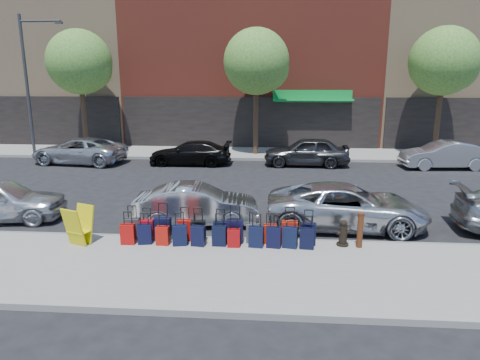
# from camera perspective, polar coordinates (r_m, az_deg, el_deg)

# --- Properties ---
(ground) EXTENTS (120.00, 120.00, 0.00)m
(ground) POSITION_cam_1_polar(r_m,az_deg,el_deg) (16.74, -0.87, -2.57)
(ground) COLOR black
(ground) RESTS_ON ground
(sidewalk_near) EXTENTS (60.00, 4.00, 0.15)m
(sidewalk_near) POSITION_cam_1_polar(r_m,az_deg,el_deg) (10.66, -3.99, -11.91)
(sidewalk_near) COLOR gray
(sidewalk_near) RESTS_ON ground
(sidewalk_far) EXTENTS (60.00, 4.00, 0.15)m
(sidewalk_far) POSITION_cam_1_polar(r_m,az_deg,el_deg) (26.45, 1.03, 3.60)
(sidewalk_far) COLOR gray
(sidewalk_far) RESTS_ON ground
(curb_near) EXTENTS (60.00, 0.08, 0.15)m
(curb_near) POSITION_cam_1_polar(r_m,az_deg,el_deg) (12.49, -2.68, -7.95)
(curb_near) COLOR gray
(curb_near) RESTS_ON ground
(curb_far) EXTENTS (60.00, 0.08, 0.15)m
(curb_far) POSITION_cam_1_polar(r_m,az_deg,el_deg) (24.47, 0.77, 2.79)
(curb_far) COLOR gray
(curb_far) RESTS_ON ground
(building_left) EXTENTS (15.00, 12.12, 16.00)m
(building_left) POSITION_cam_1_polar(r_m,az_deg,el_deg) (38.35, -24.04, 17.44)
(building_left) COLOR tan
(building_left) RESTS_ON ground
(building_center) EXTENTS (17.00, 12.85, 20.00)m
(building_center) POSITION_cam_1_polar(r_m,az_deg,el_deg) (34.45, 1.90, 22.46)
(building_center) COLOR maroon
(building_center) RESTS_ON ground
(building_right) EXTENTS (15.00, 12.12, 18.00)m
(building_right) POSITION_cam_1_polar(r_m,az_deg,el_deg) (37.25, 28.82, 18.66)
(building_right) COLOR tan
(building_right) RESTS_ON ground
(tree_left) EXTENTS (3.80, 3.80, 7.27)m
(tree_left) POSITION_cam_1_polar(r_m,az_deg,el_deg) (27.91, -20.33, 14.32)
(tree_left) COLOR black
(tree_left) RESTS_ON sidewalk_far
(tree_center) EXTENTS (3.80, 3.80, 7.27)m
(tree_center) POSITION_cam_1_polar(r_m,az_deg,el_deg) (25.54, 2.51, 15.26)
(tree_center) COLOR black
(tree_center) RESTS_ON sidewalk_far
(tree_right) EXTENTS (3.80, 3.80, 7.27)m
(tree_right) POSITION_cam_1_polar(r_m,az_deg,el_deg) (27.31, 25.82, 13.86)
(tree_right) COLOR black
(tree_right) RESTS_ON sidewalk_far
(streetlight) EXTENTS (2.59, 0.18, 8.00)m
(streetlight) POSITION_cam_1_polar(r_m,az_deg,el_deg) (28.60, -26.28, 12.23)
(streetlight) COLOR #333338
(streetlight) RESTS_ON sidewalk_far
(suitcase_front_0) EXTENTS (0.43, 0.26, 0.98)m
(suitcase_front_0) POSITION_cam_1_polar(r_m,az_deg,el_deg) (12.62, -14.14, -6.28)
(suitcase_front_0) COLOR #35363A
(suitcase_front_0) RESTS_ON sidewalk_near
(suitcase_front_1) EXTENTS (0.39, 0.23, 0.93)m
(suitcase_front_1) POSITION_cam_1_polar(r_m,az_deg,el_deg) (12.48, -12.30, -6.48)
(suitcase_front_1) COLOR #AA0A17
(suitcase_front_1) RESTS_ON sidewalk_near
(suitcase_front_2) EXTENTS (0.45, 0.26, 1.08)m
(suitcase_front_2) POSITION_cam_1_polar(r_m,az_deg,el_deg) (12.34, -10.23, -6.38)
(suitcase_front_2) COLOR black
(suitcase_front_2) RESTS_ON sidewalk_near
(suitcase_front_3) EXTENTS (0.41, 0.24, 0.97)m
(suitcase_front_3) POSITION_cam_1_polar(r_m,az_deg,el_deg) (12.25, -7.34, -6.61)
(suitcase_front_3) COLOR #AE110B
(suitcase_front_3) RESTS_ON sidewalk_near
(suitcase_front_4) EXTENTS (0.41, 0.24, 0.97)m
(suitcase_front_4) POSITION_cam_1_polar(r_m,az_deg,el_deg) (12.11, -5.60, -6.78)
(suitcase_front_4) COLOR black
(suitcase_front_4) RESTS_ON sidewalk_near
(suitcase_front_5) EXTENTS (0.43, 0.29, 0.95)m
(suitcase_front_5) POSITION_cam_1_polar(r_m,az_deg,el_deg) (12.03, -2.58, -6.90)
(suitcase_front_5) COLOR black
(suitcase_front_5) RESTS_ON sidewalk_near
(suitcase_front_6) EXTENTS (0.45, 0.26, 1.08)m
(suitcase_front_6) POSITION_cam_1_polar(r_m,az_deg,el_deg) (11.96, -0.68, -6.81)
(suitcase_front_6) COLOR black
(suitcase_front_6) RESTS_ON sidewalk_near
(suitcase_front_7) EXTENTS (0.37, 0.22, 0.88)m
(suitcase_front_7) POSITION_cam_1_polar(r_m,az_deg,el_deg) (11.99, 1.74, -7.10)
(suitcase_front_7) COLOR #414146
(suitcase_front_7) RESTS_ON sidewalk_near
(suitcase_front_8) EXTENTS (0.36, 0.20, 0.87)m
(suitcase_front_8) POSITION_cam_1_polar(r_m,az_deg,el_deg) (11.97, 4.04, -7.17)
(suitcase_front_8) COLOR #A71B0A
(suitcase_front_8) RESTS_ON sidewalk_near
(suitcase_front_9) EXTENTS (0.44, 0.24, 1.05)m
(suitcase_front_9) POSITION_cam_1_polar(r_m,az_deg,el_deg) (11.94, 6.60, -6.98)
(suitcase_front_9) COLOR #A71A0A
(suitcase_front_9) RESTS_ON sidewalk_near
(suitcase_front_10) EXTENTS (0.41, 0.23, 0.98)m
(suitcase_front_10) POSITION_cam_1_polar(r_m,az_deg,el_deg) (11.99, 9.07, -7.09)
(suitcase_front_10) COLOR black
(suitcase_front_10) RESTS_ON sidewalk_near
(suitcase_back_0) EXTENTS (0.39, 0.24, 0.92)m
(suitcase_back_0) POSITION_cam_1_polar(r_m,az_deg,el_deg) (12.28, -14.71, -6.98)
(suitcase_back_0) COLOR #A60D0A
(suitcase_back_0) RESTS_ON sidewalk_near
(suitcase_back_1) EXTENTS (0.41, 0.28, 0.89)m
(suitcase_back_1) POSITION_cam_1_polar(r_m,az_deg,el_deg) (12.19, -12.58, -7.06)
(suitcase_back_1) COLOR black
(suitcase_back_1) RESTS_ON sidewalk_near
(suitcase_back_2) EXTENTS (0.37, 0.23, 0.85)m
(suitcase_back_2) POSITION_cam_1_polar(r_m,az_deg,el_deg) (12.02, -10.27, -7.30)
(suitcase_back_2) COLOR #AB130B
(suitcase_back_2) RESTS_ON sidewalk_near
(suitcase_back_3) EXTENTS (0.43, 0.30, 0.93)m
(suitcase_back_3) POSITION_cam_1_polar(r_m,az_deg,el_deg) (11.92, -8.03, -7.27)
(suitcase_back_3) COLOR black
(suitcase_back_3) RESTS_ON sidewalk_near
(suitcase_back_4) EXTENTS (0.41, 0.27, 0.91)m
(suitcase_back_4) POSITION_cam_1_polar(r_m,az_deg,el_deg) (11.83, -5.58, -7.40)
(suitcase_back_4) COLOR black
(suitcase_back_4) RESTS_ON sidewalk_near
(suitcase_back_5) EXTENTS (0.38, 0.23, 0.90)m
(suitcase_back_5) POSITION_cam_1_polar(r_m,az_deg,el_deg) (11.79, -2.79, -7.42)
(suitcase_back_5) COLOR black
(suitcase_back_5) RESTS_ON sidewalk_near
(suitcase_back_6) EXTENTS (0.34, 0.20, 0.82)m
(suitcase_back_6) POSITION_cam_1_polar(r_m,az_deg,el_deg) (11.70, -0.84, -7.72)
(suitcase_back_6) COLOR #98090C
(suitcase_back_6) RESTS_ON sidewalk_near
(suitcase_back_7) EXTENTS (0.41, 0.27, 0.93)m
(suitcase_back_7) POSITION_cam_1_polar(r_m,az_deg,el_deg) (11.70, 2.17, -7.56)
(suitcase_back_7) COLOR black
(suitcase_back_7) RESTS_ON sidewalk_near
(suitcase_back_8) EXTENTS (0.42, 0.28, 0.93)m
(suitcase_back_8) POSITION_cam_1_polar(r_m,az_deg,el_deg) (11.69, 4.53, -7.60)
(suitcase_back_8) COLOR black
(suitcase_back_8) RESTS_ON sidewalk_near
(suitcase_back_9) EXTENTS (0.43, 0.30, 0.94)m
(suitcase_back_9) POSITION_cam_1_polar(r_m,az_deg,el_deg) (11.72, 6.70, -7.57)
(suitcase_back_9) COLOR black
(suitcase_back_9) RESTS_ON sidewalk_near
(suitcase_back_10) EXTENTS (0.40, 0.26, 0.91)m
(suitcase_back_10) POSITION_cam_1_polar(r_m,az_deg,el_deg) (11.72, 8.91, -7.70)
(suitcase_back_10) COLOR black
(suitcase_back_10) RESTS_ON sidewalk_near
(fire_hydrant) EXTENTS (0.38, 0.33, 0.73)m
(fire_hydrant) POSITION_cam_1_polar(r_m,az_deg,el_deg) (12.11, 13.58, -6.96)
(fire_hydrant) COLOR black
(fire_hydrant) RESTS_ON sidewalk_near
(bollard) EXTENTS (0.18, 0.18, 0.98)m
(bollard) POSITION_cam_1_polar(r_m,az_deg,el_deg) (12.03, 15.72, -6.37)
(bollard) COLOR #38190C
(bollard) RESTS_ON sidewalk_near
(display_rack) EXTENTS (0.79, 0.83, 1.06)m
(display_rack) POSITION_cam_1_polar(r_m,az_deg,el_deg) (12.60, -20.68, -5.74)
(display_rack) COLOR #D7CB0B
(display_rack) RESTS_ON sidewalk_near
(car_near_1) EXTENTS (4.06, 1.72, 1.30)m
(car_near_1) POSITION_cam_1_polar(r_m,az_deg,el_deg) (13.84, -5.76, -3.31)
(car_near_1) COLOR silver
(car_near_1) RESTS_ON ground
(car_near_2) EXTENTS (5.09, 2.54, 1.38)m
(car_near_2) POSITION_cam_1_polar(r_m,az_deg,el_deg) (13.90, 14.05, -3.41)
(car_near_2) COLOR silver
(car_near_2) RESTS_ON ground
(car_far_0) EXTENTS (5.33, 2.95, 1.41)m
(car_far_0) POSITION_cam_1_polar(r_m,az_deg,el_deg) (25.17, -20.65, 3.67)
(car_far_0) COLOR silver
(car_far_0) RESTS_ON ground
(car_far_1) EXTENTS (4.43, 1.81, 1.28)m
(car_far_1) POSITION_cam_1_polar(r_m,az_deg,el_deg) (23.39, -6.66, 3.61)
(car_far_1) COLOR black
(car_far_1) RESTS_ON ground
(car_far_2) EXTENTS (4.54, 1.91, 1.54)m
(car_far_2) POSITION_cam_1_polar(r_m,az_deg,el_deg) (23.22, 8.85, 3.77)
(car_far_2) COLOR #323234
(car_far_2) RESTS_ON ground
(car_far_3) EXTENTS (4.46, 1.81, 1.44)m
(car_far_3) POSITION_cam_1_polar(r_m,az_deg,el_deg) (24.62, 25.56, 3.04)
(car_far_3) COLOR silver
(car_far_3) RESTS_ON ground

